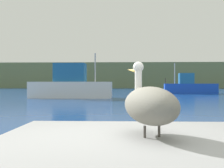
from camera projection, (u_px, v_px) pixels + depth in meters
hillside_backdrop at (122, 76)px, 76.84m from camera, size 140.00×11.64×6.89m
pier_dock at (150, 167)px, 3.11m from camera, size 3.53×2.46×0.70m
pelican at (150, 105)px, 3.12m from camera, size 0.81×1.35×0.89m
fishing_boat_white at (71, 86)px, 24.04m from camera, size 7.29×2.23×3.98m
fishing_boat_blue at (189, 87)px, 34.13m from camera, size 6.56×2.16×3.89m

